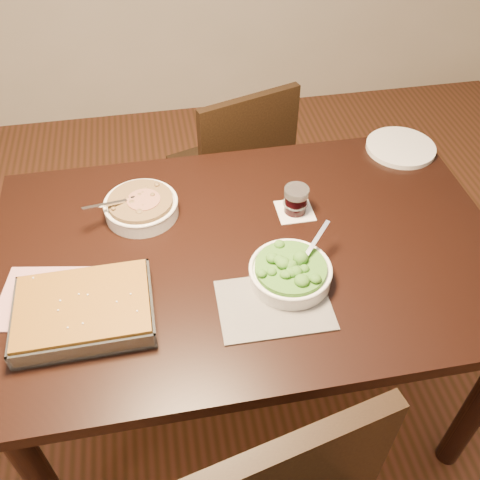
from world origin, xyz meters
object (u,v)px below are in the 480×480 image
at_px(stew_bowl, 141,206).
at_px(chair_far, 236,168).
at_px(dinner_plate, 401,148).
at_px(table, 248,271).
at_px(wine_tumbler, 296,200).
at_px(broccoli_bowl, 290,272).
at_px(baking_dish, 84,310).

height_order(stew_bowl, chair_far, chair_far).
bearing_deg(dinner_plate, table, -148.49).
height_order(table, wine_tumbler, wine_tumbler).
xyz_separation_m(broccoli_bowl, wine_tumbler, (0.08, 0.26, 0.02)).
xyz_separation_m(table, baking_dish, (-0.43, -0.16, 0.12)).
relative_size(stew_bowl, chair_far, 0.27).
bearing_deg(stew_bowl, chair_far, 54.92).
xyz_separation_m(wine_tumbler, chair_far, (-0.07, 0.60, -0.32)).
bearing_deg(dinner_plate, stew_bowl, -168.96).
bearing_deg(baking_dish, broccoli_bowl, 2.57).
bearing_deg(dinner_plate, chair_far, 144.20).
relative_size(baking_dish, chair_far, 0.39).
bearing_deg(chair_far, stew_bowl, 37.04).
bearing_deg(wine_tumbler, table, -142.96).
relative_size(dinner_plate, chair_far, 0.27).
xyz_separation_m(stew_bowl, broccoli_bowl, (0.36, -0.33, -0.00)).
relative_size(table, broccoli_bowl, 6.57).
relative_size(table, stew_bowl, 6.18).
relative_size(wine_tumbler, chair_far, 0.10).
xyz_separation_m(table, wine_tumbler, (0.16, 0.12, 0.14)).
bearing_deg(table, stew_bowl, 145.71).
bearing_deg(dinner_plate, wine_tumbler, -150.78).
height_order(table, baking_dish, baking_dish).
height_order(wine_tumbler, dinner_plate, wine_tumbler).
distance_m(stew_bowl, wine_tumbler, 0.45).
height_order(stew_bowl, dinner_plate, stew_bowl).
height_order(baking_dish, chair_far, chair_far).
relative_size(baking_dish, wine_tumbler, 4.04).
height_order(stew_bowl, wine_tumbler, wine_tumbler).
xyz_separation_m(dinner_plate, chair_far, (-0.50, 0.36, -0.28)).
xyz_separation_m(stew_bowl, baking_dish, (-0.15, -0.35, -0.00)).
xyz_separation_m(stew_bowl, chair_far, (0.37, 0.53, -0.31)).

